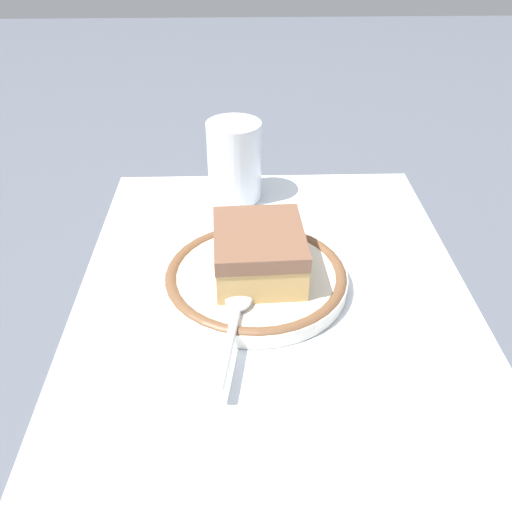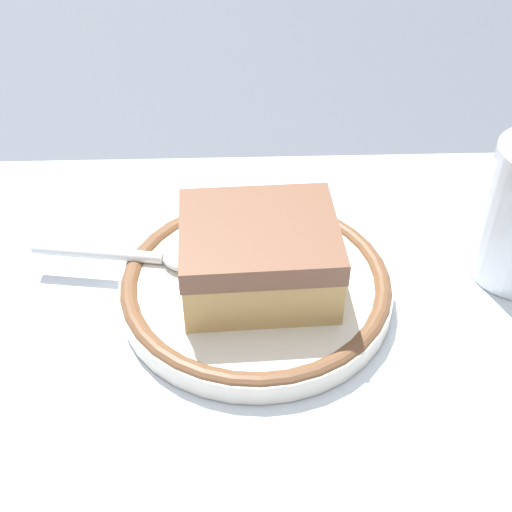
# 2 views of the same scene
# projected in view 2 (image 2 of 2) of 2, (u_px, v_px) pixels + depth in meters

# --- Properties ---
(ground_plane) EXTENTS (2.40, 2.40, 0.00)m
(ground_plane) POSITION_uv_depth(u_px,v_px,m) (200.00, 318.00, 0.42)
(ground_plane) COLOR #4C515B
(placemat) EXTENTS (0.53, 0.37, 0.00)m
(placemat) POSITION_uv_depth(u_px,v_px,m) (200.00, 317.00, 0.42)
(placemat) COLOR silver
(placemat) RESTS_ON ground_plane
(plate) EXTENTS (0.17, 0.17, 0.02)m
(plate) POSITION_uv_depth(u_px,v_px,m) (256.00, 286.00, 0.43)
(plate) COLOR silver
(plate) RESTS_ON placemat
(cake_slice) EXTENTS (0.10, 0.09, 0.05)m
(cake_slice) POSITION_uv_depth(u_px,v_px,m) (259.00, 255.00, 0.41)
(cake_slice) COLOR tan
(cake_slice) RESTS_ON plate
(spoon) EXTENTS (0.12, 0.03, 0.01)m
(spoon) POSITION_uv_depth(u_px,v_px,m) (153.00, 257.00, 0.44)
(spoon) COLOR silver
(spoon) RESTS_ON plate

